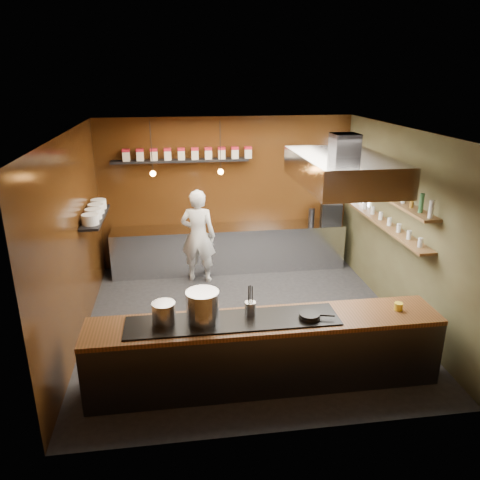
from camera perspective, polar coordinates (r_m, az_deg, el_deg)
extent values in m
plane|color=black|center=(7.65, 0.67, -9.85)|extent=(5.00, 5.00, 0.00)
plane|color=#351609|center=(9.41, -1.60, 5.72)|extent=(5.00, 0.00, 5.00)
plane|color=#351609|center=(7.11, -19.60, -0.11)|extent=(0.00, 5.00, 5.00)
plane|color=#454027|center=(7.80, 19.20, 1.63)|extent=(0.00, 5.00, 5.00)
plane|color=silver|center=(6.70, 0.77, 13.08)|extent=(5.00, 5.00, 0.00)
plane|color=white|center=(9.17, 14.49, 7.29)|extent=(0.00, 1.00, 1.00)
cube|color=silver|center=(9.41, -1.31, -0.98)|extent=(4.60, 0.65, 0.90)
cube|color=#38383D|center=(6.08, 3.03, -13.67)|extent=(4.40, 0.70, 0.86)
cube|color=brown|center=(5.84, 3.11, -9.90)|extent=(4.40, 0.72, 0.06)
cube|color=black|center=(5.76, -0.85, -9.84)|extent=(2.60, 0.55, 0.02)
cube|color=black|center=(9.08, -7.27, 9.56)|extent=(2.60, 0.26, 0.04)
cube|color=black|center=(8.01, -17.23, 2.68)|extent=(0.30, 1.40, 0.04)
cube|color=brown|center=(7.87, 17.54, 5.17)|extent=(0.26, 2.80, 0.04)
cube|color=brown|center=(8.00, 17.20, 1.92)|extent=(0.26, 2.80, 0.04)
cube|color=#38383D|center=(6.66, 12.65, 11.28)|extent=(0.35, 0.35, 0.30)
cube|color=silver|center=(6.72, 12.43, 8.33)|extent=(1.20, 2.00, 0.40)
cube|color=white|center=(6.76, 12.30, 6.59)|extent=(1.00, 1.80, 0.02)
cylinder|color=black|center=(8.38, -10.76, 10.97)|extent=(0.01, 0.01, 0.90)
sphere|color=orange|center=(8.45, -10.57, 7.96)|extent=(0.10, 0.10, 0.10)
cylinder|color=black|center=(8.41, -2.42, 11.32)|extent=(0.01, 0.01, 0.90)
sphere|color=orange|center=(8.48, -2.37, 8.31)|extent=(0.10, 0.10, 0.10)
cube|color=beige|center=(9.10, -13.70, 9.87)|extent=(0.13, 0.13, 0.17)
cube|color=#AD1526|center=(9.08, -13.76, 10.55)|extent=(0.13, 0.13, 0.05)
cube|color=beige|center=(9.08, -12.07, 9.97)|extent=(0.13, 0.13, 0.17)
cube|color=#AD1526|center=(9.06, -12.12, 10.65)|extent=(0.13, 0.13, 0.05)
cube|color=beige|center=(9.07, -10.44, 10.06)|extent=(0.13, 0.13, 0.17)
cube|color=#AD1526|center=(9.05, -10.48, 10.75)|extent=(0.13, 0.13, 0.05)
cube|color=beige|center=(9.06, -8.80, 10.15)|extent=(0.13, 0.13, 0.17)
cube|color=#AD1526|center=(9.04, -8.84, 10.83)|extent=(0.13, 0.13, 0.05)
cube|color=beige|center=(9.06, -7.16, 10.22)|extent=(0.13, 0.13, 0.17)
cube|color=#AD1526|center=(9.04, -7.19, 10.91)|extent=(0.14, 0.13, 0.05)
cube|color=beige|center=(9.07, -5.52, 10.29)|extent=(0.13, 0.13, 0.17)
cube|color=#AD1526|center=(9.05, -5.54, 10.98)|extent=(0.14, 0.13, 0.05)
cube|color=beige|center=(9.08, -3.88, 10.35)|extent=(0.13, 0.13, 0.17)
cube|color=#AD1526|center=(9.06, -3.90, 11.04)|extent=(0.14, 0.13, 0.05)
cube|color=beige|center=(9.10, -2.25, 10.40)|extent=(0.13, 0.13, 0.17)
cube|color=#AD1526|center=(9.09, -2.26, 11.09)|extent=(0.14, 0.13, 0.05)
cube|color=beige|center=(9.13, -0.63, 10.45)|extent=(0.13, 0.13, 0.17)
cube|color=#AD1526|center=(9.11, -0.63, 11.13)|extent=(0.14, 0.13, 0.05)
cube|color=beige|center=(9.17, 0.98, 10.48)|extent=(0.13, 0.13, 0.17)
cube|color=#AD1526|center=(9.15, 0.98, 11.16)|extent=(0.14, 0.13, 0.05)
cylinder|color=white|center=(7.55, -17.79, 2.42)|extent=(0.26, 0.26, 0.16)
cylinder|color=white|center=(7.84, -17.46, 3.06)|extent=(0.26, 0.26, 0.16)
cylinder|color=white|center=(8.12, -17.15, 3.66)|extent=(0.26, 0.26, 0.16)
cylinder|color=white|center=(8.41, -16.86, 4.22)|extent=(0.26, 0.26, 0.16)
cylinder|color=silver|center=(6.73, 22.26, 3.48)|extent=(0.06, 0.06, 0.24)
cylinder|color=#2D5933|center=(6.95, 21.22, 4.08)|extent=(0.06, 0.06, 0.24)
cylinder|color=#8C601E|center=(7.17, 20.24, 4.65)|extent=(0.06, 0.06, 0.24)
cylinder|color=silver|center=(7.39, 19.32, 5.19)|extent=(0.06, 0.06, 0.24)
cylinder|color=#2D5933|center=(7.62, 18.46, 5.69)|extent=(0.06, 0.06, 0.24)
cylinder|color=#8C601E|center=(7.84, 17.64, 6.16)|extent=(0.06, 0.06, 0.24)
cylinder|color=silver|center=(8.07, 16.87, 6.60)|extent=(0.06, 0.06, 0.24)
cylinder|color=#2D5933|center=(8.30, 16.14, 7.02)|extent=(0.06, 0.06, 0.24)
cylinder|color=#8C601E|center=(8.54, 15.44, 7.42)|extent=(0.06, 0.06, 0.24)
cylinder|color=silver|center=(8.77, 14.79, 7.79)|extent=(0.06, 0.06, 0.24)
cylinder|color=#2D5933|center=(9.00, 14.16, 8.14)|extent=(0.06, 0.06, 0.24)
cylinder|color=silver|center=(7.01, 21.12, -0.30)|extent=(0.07, 0.07, 0.13)
cylinder|color=silver|center=(7.28, 19.91, 0.58)|extent=(0.07, 0.07, 0.13)
cylinder|color=silver|center=(7.55, 18.79, 1.39)|extent=(0.07, 0.07, 0.13)
cylinder|color=silver|center=(7.83, 17.75, 2.14)|extent=(0.07, 0.07, 0.13)
cylinder|color=silver|center=(8.12, 16.78, 2.84)|extent=(0.07, 0.07, 0.13)
cylinder|color=silver|center=(8.40, 15.87, 3.49)|extent=(0.07, 0.07, 0.13)
cylinder|color=silver|center=(8.69, 15.03, 4.10)|extent=(0.07, 0.07, 0.13)
cylinder|color=silver|center=(8.98, 14.24, 4.67)|extent=(0.07, 0.07, 0.13)
cylinder|color=silver|center=(5.67, -4.57, -8.08)|extent=(0.48, 0.48, 0.39)
cylinder|color=silver|center=(5.72, -9.26, -8.76)|extent=(0.33, 0.33, 0.27)
cylinder|color=silver|center=(5.83, 1.26, -8.36)|extent=(0.17, 0.17, 0.18)
cylinder|color=black|center=(5.85, 8.46, -9.29)|extent=(0.27, 0.27, 0.03)
cylinder|color=black|center=(5.84, 8.47, -9.01)|extent=(0.25, 0.25, 0.03)
cylinder|color=black|center=(5.85, 10.58, -9.04)|extent=(0.18, 0.06, 0.02)
cylinder|color=gold|center=(6.34, 18.76, -7.68)|extent=(0.11, 0.11, 0.10)
cube|color=black|center=(9.71, 11.05, 3.34)|extent=(0.47, 0.45, 0.40)
imported|color=silver|center=(8.78, -5.12, 0.47)|extent=(0.74, 0.58, 1.79)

